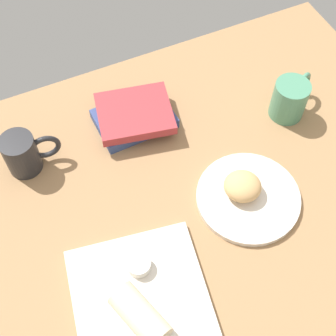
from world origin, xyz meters
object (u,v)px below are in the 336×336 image
at_px(square_plate, 140,297).
at_px(breakfast_wrap, 140,316).
at_px(scone_pastry, 243,186).
at_px(book_stack, 134,116).
at_px(coffee_mug, 290,98).
at_px(sauce_cup, 139,265).
at_px(second_mug, 23,153).
at_px(round_plate, 248,198).

bearing_deg(square_plate, breakfast_wrap, 69.15).
height_order(scone_pastry, book_stack, scone_pastry).
bearing_deg(breakfast_wrap, square_plate, 50.80).
bearing_deg(scone_pastry, breakfast_wrap, 28.23).
height_order(square_plate, breakfast_wrap, breakfast_wrap).
xyz_separation_m(scone_pastry, coffee_mug, (-0.22, -0.16, 0.01)).
height_order(sauce_cup, breakfast_wrap, breakfast_wrap).
bearing_deg(sauce_cup, breakfast_wrap, 69.15).
bearing_deg(second_mug, round_plate, 145.35).
relative_size(scone_pastry, breakfast_wrap, 0.69).
height_order(breakfast_wrap, coffee_mug, coffee_mug).
bearing_deg(square_plate, round_plate, -160.62).
distance_m(scone_pastry, breakfast_wrap, 0.35).
xyz_separation_m(scone_pastry, sauce_cup, (0.27, 0.07, -0.01)).
relative_size(round_plate, scone_pastry, 2.80).
bearing_deg(scone_pastry, coffee_mug, -143.83).
distance_m(sauce_cup, coffee_mug, 0.54).
bearing_deg(sauce_cup, book_stack, -111.05).
relative_size(round_plate, book_stack, 1.14).
distance_m(round_plate, square_plate, 0.32).
height_order(round_plate, sauce_cup, sauce_cup).
height_order(scone_pastry, second_mug, second_mug).
bearing_deg(book_stack, coffee_mug, 160.79).
distance_m(sauce_cup, second_mug, 0.36).
bearing_deg(breakfast_wrap, sauce_cup, 50.80).
height_order(coffee_mug, second_mug, same).
relative_size(square_plate, breakfast_wrap, 2.17).
distance_m(round_plate, second_mug, 0.51).
bearing_deg(scone_pastry, sauce_cup, 14.07).
height_order(breakfast_wrap, book_stack, breakfast_wrap).
xyz_separation_m(square_plate, second_mug, (0.11, -0.39, 0.04)).
bearing_deg(square_plate, sauce_cup, -110.85).
distance_m(breakfast_wrap, coffee_mug, 0.62).
bearing_deg(breakfast_wrap, second_mug, 84.31).
xyz_separation_m(round_plate, breakfast_wrap, (0.32, 0.15, 0.04)).
bearing_deg(second_mug, square_plate, 106.25).
bearing_deg(book_stack, breakfast_wrap, 68.99).
bearing_deg(coffee_mug, breakfast_wrap, 31.71).
bearing_deg(scone_pastry, round_plate, 120.31).
height_order(book_stack, second_mug, second_mug).
xyz_separation_m(round_plate, book_stack, (0.14, -0.30, 0.02)).
bearing_deg(second_mug, book_stack, -177.18).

